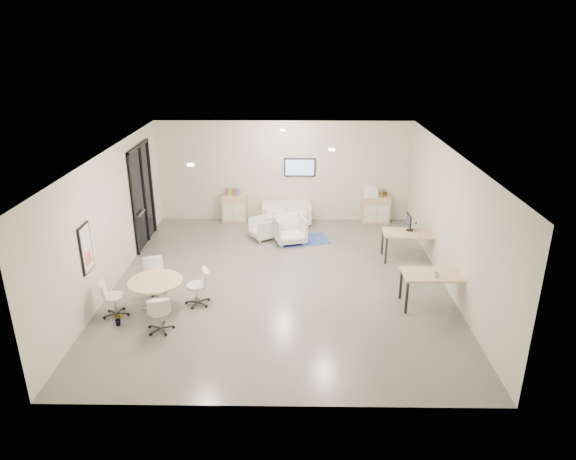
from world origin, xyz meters
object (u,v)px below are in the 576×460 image
at_px(sideboard_right, 376,209).
at_px(armchair_left, 263,227).
at_px(loveseat, 286,214).
at_px(armchair_right, 290,228).
at_px(sideboard_left, 234,209).
at_px(desk_rear, 411,235).
at_px(round_table, 156,284).
at_px(desk_front, 438,277).

bearing_deg(sideboard_right, armchair_left, -157.94).
distance_m(loveseat, armchair_right, 1.59).
relative_size(sideboard_left, desk_rear, 0.57).
bearing_deg(desk_rear, loveseat, 145.68).
xyz_separation_m(sideboard_right, armchair_right, (-2.73, -1.74, -0.01)).
bearing_deg(loveseat, sideboard_left, 171.27).
relative_size(loveseat, round_table, 1.35).
bearing_deg(loveseat, desk_front, -60.15).
relative_size(loveseat, desk_rear, 1.04).
bearing_deg(desk_front, sideboard_right, 94.51).
xyz_separation_m(loveseat, desk_rear, (3.36, -2.70, 0.37)).
relative_size(sideboard_left, armchair_right, 1.01).
relative_size(sideboard_left, sideboard_right, 1.00).
bearing_deg(armchair_left, desk_rear, 39.84).
bearing_deg(round_table, armchair_right, 53.83).
xyz_separation_m(desk_rear, desk_front, (0.05, -2.55, 0.03)).
bearing_deg(armchair_right, armchair_left, 141.95).
bearing_deg(sideboard_left, armchair_right, -44.22).
xyz_separation_m(sideboard_right, round_table, (-5.60, -5.66, 0.19)).
height_order(armchair_left, round_table, round_table).
distance_m(armchair_left, desk_front, 5.71).
relative_size(sideboard_right, desk_front, 0.56).
distance_m(loveseat, desk_front, 6.27).
distance_m(armchair_right, desk_rear, 3.43).
xyz_separation_m(sideboard_left, desk_front, (5.08, -5.42, 0.28)).
bearing_deg(loveseat, round_table, -119.63).
relative_size(desk_front, round_table, 1.33).
xyz_separation_m(sideboard_right, desk_front, (0.55, -5.40, 0.28)).
bearing_deg(armchair_left, loveseat, 121.91).
xyz_separation_m(sideboard_left, desk_rear, (5.03, -2.86, 0.25)).
height_order(armchair_left, desk_front, desk_front).
height_order(sideboard_left, desk_rear, sideboard_left).
height_order(sideboard_left, round_table, sideboard_left).
height_order(loveseat, armchair_right, armchair_right).
bearing_deg(sideboard_right, desk_front, -84.16).
bearing_deg(desk_front, armchair_right, 130.52).
relative_size(sideboard_left, loveseat, 0.55).
xyz_separation_m(sideboard_right, desk_rear, (0.50, -2.85, 0.25)).
bearing_deg(desk_front, desk_rear, 89.86).
height_order(armchair_left, desk_rear, desk_rear).
bearing_deg(desk_rear, armchair_right, 165.45).
distance_m(sideboard_right, loveseat, 2.86).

